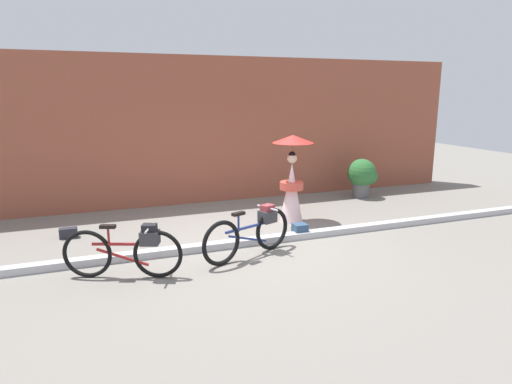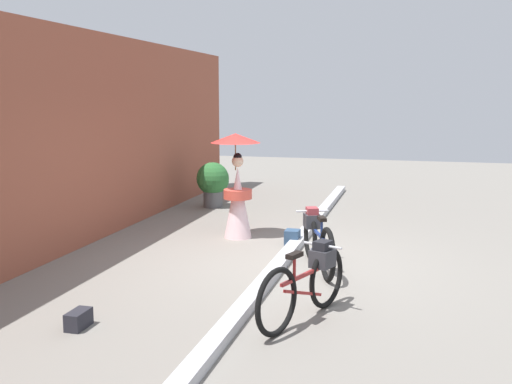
{
  "view_description": "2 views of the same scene",
  "coord_description": "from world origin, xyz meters",
  "px_view_note": "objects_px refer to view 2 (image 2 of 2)",
  "views": [
    {
      "loc": [
        -2.56,
        -7.05,
        2.64
      ],
      "look_at": [
        0.31,
        0.59,
        0.81
      ],
      "focal_mm": 31.19,
      "sensor_mm": 36.0,
      "label": 1
    },
    {
      "loc": [
        -8.28,
        -1.79,
        2.41
      ],
      "look_at": [
        0.4,
        0.54,
        0.96
      ],
      "focal_mm": 41.35,
      "sensor_mm": 36.0,
      "label": 2
    }
  ],
  "objects_px": {
    "bicycle_near_officer": "(317,239)",
    "bicycle_far_side": "(307,281)",
    "potted_plant_by_door": "(214,181)",
    "backpack_on_pavement": "(79,319)",
    "backpack_spare": "(293,237)",
    "person_with_parasol": "(237,184)"
  },
  "relations": [
    {
      "from": "bicycle_far_side",
      "to": "potted_plant_by_door",
      "type": "height_order",
      "value": "potted_plant_by_door"
    },
    {
      "from": "backpack_spare",
      "to": "person_with_parasol",
      "type": "bearing_deg",
      "value": 73.71
    },
    {
      "from": "potted_plant_by_door",
      "to": "backpack_spare",
      "type": "height_order",
      "value": "potted_plant_by_door"
    },
    {
      "from": "backpack_on_pavement",
      "to": "backpack_spare",
      "type": "relative_size",
      "value": 1.24
    },
    {
      "from": "potted_plant_by_door",
      "to": "backpack_on_pavement",
      "type": "bearing_deg",
      "value": -172.57
    },
    {
      "from": "bicycle_near_officer",
      "to": "backpack_spare",
      "type": "distance_m",
      "value": 1.35
    },
    {
      "from": "bicycle_near_officer",
      "to": "person_with_parasol",
      "type": "distance_m",
      "value": 2.27
    },
    {
      "from": "potted_plant_by_door",
      "to": "backpack_spare",
      "type": "relative_size",
      "value": 3.91
    },
    {
      "from": "bicycle_near_officer",
      "to": "backpack_on_pavement",
      "type": "xyz_separation_m",
      "value": [
        -2.87,
        2.06,
        -0.32
      ]
    },
    {
      "from": "potted_plant_by_door",
      "to": "backpack_on_pavement",
      "type": "distance_m",
      "value": 7.06
    },
    {
      "from": "bicycle_near_officer",
      "to": "person_with_parasol",
      "type": "relative_size",
      "value": 0.95
    },
    {
      "from": "bicycle_far_side",
      "to": "backpack_on_pavement",
      "type": "relative_size",
      "value": 5.22
    },
    {
      "from": "person_with_parasol",
      "to": "bicycle_far_side",
      "type": "bearing_deg",
      "value": -151.99
    },
    {
      "from": "person_with_parasol",
      "to": "potted_plant_by_door",
      "type": "bearing_deg",
      "value": 27.01
    },
    {
      "from": "person_with_parasol",
      "to": "backpack_spare",
      "type": "bearing_deg",
      "value": -106.29
    },
    {
      "from": "backpack_on_pavement",
      "to": "backpack_spare",
      "type": "height_order",
      "value": "backpack_spare"
    },
    {
      "from": "bicycle_near_officer",
      "to": "backpack_spare",
      "type": "xyz_separation_m",
      "value": [
        1.18,
        0.59,
        -0.29
      ]
    },
    {
      "from": "person_with_parasol",
      "to": "bicycle_near_officer",
      "type": "bearing_deg",
      "value": -132.33
    },
    {
      "from": "bicycle_near_officer",
      "to": "bicycle_far_side",
      "type": "xyz_separation_m",
      "value": [
        -1.97,
        -0.21,
        0.01
      ]
    },
    {
      "from": "bicycle_far_side",
      "to": "backpack_on_pavement",
      "type": "xyz_separation_m",
      "value": [
        -0.89,
        2.27,
        -0.33
      ]
    },
    {
      "from": "bicycle_far_side",
      "to": "bicycle_near_officer",
      "type": "bearing_deg",
      "value": 6.02
    },
    {
      "from": "backpack_on_pavement",
      "to": "backpack_spare",
      "type": "xyz_separation_m",
      "value": [
        4.05,
        -1.47,
        0.04
      ]
    }
  ]
}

